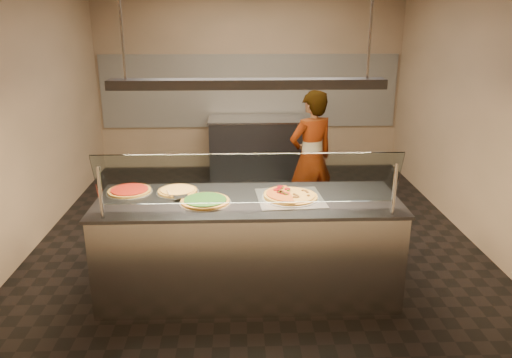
{
  "coord_description": "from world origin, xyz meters",
  "views": [
    {
      "loc": [
        -0.19,
        -5.33,
        2.48
      ],
      "look_at": [
        -0.03,
        -0.86,
        1.02
      ],
      "focal_mm": 35.0,
      "sensor_mm": 36.0,
      "label": 1
    }
  ],
  "objects_px": {
    "pizza_spinach": "(205,201)",
    "prep_table": "(257,146)",
    "pizza_tomato": "(130,190)",
    "heat_lamp_housing": "(247,84)",
    "perforated_tray": "(290,198)",
    "worker": "(311,158)",
    "half_pizza_pepperoni": "(277,195)",
    "sneeze_guard": "(249,180)",
    "serving_counter": "(248,246)",
    "half_pizza_sausage": "(303,195)",
    "pizza_cheese": "(178,191)",
    "pizza_spatula": "(174,194)"
  },
  "relations": [
    {
      "from": "perforated_tray",
      "to": "sneeze_guard",
      "type": "bearing_deg",
      "value": -137.14
    },
    {
      "from": "perforated_tray",
      "to": "pizza_spinach",
      "type": "height_order",
      "value": "pizza_spinach"
    },
    {
      "from": "pizza_cheese",
      "to": "perforated_tray",
      "type": "bearing_deg",
      "value": -11.2
    },
    {
      "from": "half_pizza_sausage",
      "to": "pizza_tomato",
      "type": "distance_m",
      "value": 1.61
    },
    {
      "from": "half_pizza_sausage",
      "to": "heat_lamp_housing",
      "type": "xyz_separation_m",
      "value": [
        -0.5,
        -0.01,
        0.99
      ]
    },
    {
      "from": "perforated_tray",
      "to": "worker",
      "type": "bearing_deg",
      "value": 75.61
    },
    {
      "from": "half_pizza_sausage",
      "to": "heat_lamp_housing",
      "type": "height_order",
      "value": "heat_lamp_housing"
    },
    {
      "from": "prep_table",
      "to": "worker",
      "type": "xyz_separation_m",
      "value": [
        0.59,
        -2.03,
        0.36
      ]
    },
    {
      "from": "half_pizza_pepperoni",
      "to": "half_pizza_sausage",
      "type": "distance_m",
      "value": 0.23
    },
    {
      "from": "half_pizza_pepperoni",
      "to": "prep_table",
      "type": "xyz_separation_m",
      "value": [
        -0.04,
        3.7,
        -0.5
      ]
    },
    {
      "from": "half_pizza_sausage",
      "to": "pizza_spinach",
      "type": "height_order",
      "value": "half_pizza_sausage"
    },
    {
      "from": "pizza_cheese",
      "to": "pizza_tomato",
      "type": "height_order",
      "value": "same"
    },
    {
      "from": "sneeze_guard",
      "to": "pizza_tomato",
      "type": "xyz_separation_m",
      "value": [
        -1.1,
        0.58,
        -0.28
      ]
    },
    {
      "from": "heat_lamp_housing",
      "to": "serving_counter",
      "type": "bearing_deg",
      "value": -90.0
    },
    {
      "from": "serving_counter",
      "to": "pizza_spinach",
      "type": "xyz_separation_m",
      "value": [
        -0.38,
        -0.08,
        0.48
      ]
    },
    {
      "from": "heat_lamp_housing",
      "to": "sneeze_guard",
      "type": "bearing_deg",
      "value": -90.0
    },
    {
      "from": "serving_counter",
      "to": "pizza_spinach",
      "type": "bearing_deg",
      "value": -168.57
    },
    {
      "from": "half_pizza_pepperoni",
      "to": "pizza_spatula",
      "type": "relative_size",
      "value": 2.17
    },
    {
      "from": "serving_counter",
      "to": "pizza_spinach",
      "type": "relative_size",
      "value": 5.91
    },
    {
      "from": "pizza_cheese",
      "to": "pizza_tomato",
      "type": "xyz_separation_m",
      "value": [
        -0.45,
        0.02,
        0.0
      ]
    },
    {
      "from": "half_pizza_pepperoni",
      "to": "prep_table",
      "type": "bearing_deg",
      "value": 90.64
    },
    {
      "from": "pizza_cheese",
      "to": "pizza_spatula",
      "type": "distance_m",
      "value": 0.14
    },
    {
      "from": "prep_table",
      "to": "worker",
      "type": "bearing_deg",
      "value": -73.88
    },
    {
      "from": "pizza_spinach",
      "to": "prep_table",
      "type": "xyz_separation_m",
      "value": [
        0.6,
        3.78,
        -0.48
      ]
    },
    {
      "from": "pizza_spinach",
      "to": "pizza_cheese",
      "type": "xyz_separation_m",
      "value": [
        -0.27,
        0.29,
        -0.0
      ]
    },
    {
      "from": "perforated_tray",
      "to": "prep_table",
      "type": "height_order",
      "value": "perforated_tray"
    },
    {
      "from": "heat_lamp_housing",
      "to": "worker",
      "type": "bearing_deg",
      "value": 64.33
    },
    {
      "from": "pizza_spinach",
      "to": "perforated_tray",
      "type": "bearing_deg",
      "value": 6.37
    },
    {
      "from": "half_pizza_sausage",
      "to": "pizza_tomato",
      "type": "height_order",
      "value": "half_pizza_sausage"
    },
    {
      "from": "pizza_tomato",
      "to": "heat_lamp_housing",
      "type": "xyz_separation_m",
      "value": [
        1.1,
        -0.23,
        1.01
      ]
    },
    {
      "from": "pizza_spinach",
      "to": "prep_table",
      "type": "height_order",
      "value": "pizza_spinach"
    },
    {
      "from": "half_pizza_pepperoni",
      "to": "pizza_spinach",
      "type": "height_order",
      "value": "half_pizza_pepperoni"
    },
    {
      "from": "perforated_tray",
      "to": "worker",
      "type": "xyz_separation_m",
      "value": [
        0.43,
        1.67,
        -0.11
      ]
    },
    {
      "from": "half_pizza_pepperoni",
      "to": "pizza_tomato",
      "type": "distance_m",
      "value": 1.38
    },
    {
      "from": "half_pizza_pepperoni",
      "to": "heat_lamp_housing",
      "type": "distance_m",
      "value": 1.02
    },
    {
      "from": "pizza_cheese",
      "to": "prep_table",
      "type": "distance_m",
      "value": 3.63
    },
    {
      "from": "pizza_cheese",
      "to": "pizza_spinach",
      "type": "bearing_deg",
      "value": -46.49
    },
    {
      "from": "serving_counter",
      "to": "worker",
      "type": "height_order",
      "value": "worker"
    },
    {
      "from": "half_pizza_pepperoni",
      "to": "worker",
      "type": "bearing_deg",
      "value": 71.96
    },
    {
      "from": "worker",
      "to": "pizza_spinach",
      "type": "bearing_deg",
      "value": 30.25
    },
    {
      "from": "serving_counter",
      "to": "pizza_spinach",
      "type": "distance_m",
      "value": 0.61
    },
    {
      "from": "perforated_tray",
      "to": "pizza_spinach",
      "type": "xyz_separation_m",
      "value": [
        -0.75,
        -0.08,
        0.01
      ]
    },
    {
      "from": "serving_counter",
      "to": "heat_lamp_housing",
      "type": "bearing_deg",
      "value": 90.0
    },
    {
      "from": "pizza_tomato",
      "to": "pizza_spatula",
      "type": "relative_size",
      "value": 1.87
    },
    {
      "from": "pizza_spinach",
      "to": "pizza_tomato",
      "type": "relative_size",
      "value": 1.08
    },
    {
      "from": "serving_counter",
      "to": "pizza_tomato",
      "type": "xyz_separation_m",
      "value": [
        -1.1,
        0.23,
        0.48
      ]
    },
    {
      "from": "serving_counter",
      "to": "pizza_spatula",
      "type": "xyz_separation_m",
      "value": [
        -0.67,
        0.07,
        0.49
      ]
    },
    {
      "from": "serving_counter",
      "to": "heat_lamp_housing",
      "type": "relative_size",
      "value": 1.18
    },
    {
      "from": "pizza_cheese",
      "to": "heat_lamp_housing",
      "type": "bearing_deg",
      "value": -18.06
    },
    {
      "from": "perforated_tray",
      "to": "half_pizza_pepperoni",
      "type": "height_order",
      "value": "half_pizza_pepperoni"
    }
  ]
}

